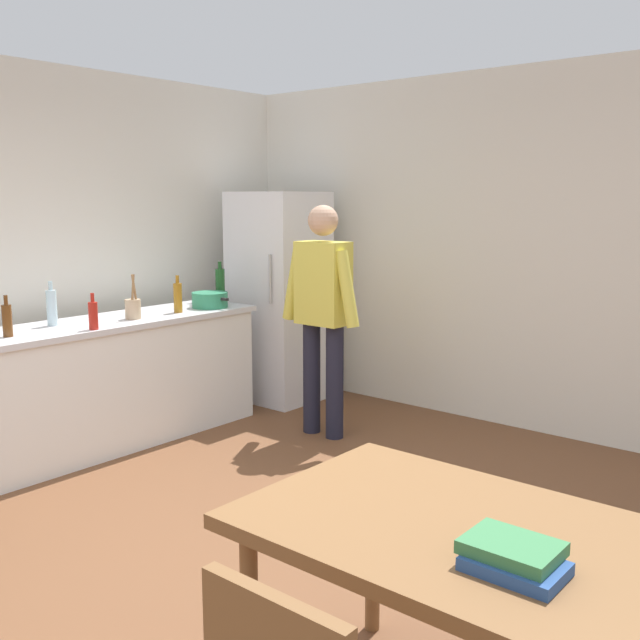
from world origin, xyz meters
name	(u,v)px	position (x,y,z in m)	size (l,w,h in m)	color
ground_plane	(229,570)	(0.00, 0.00, 0.00)	(14.00, 14.00, 0.00)	brown
wall_back	(517,251)	(0.00, 3.00, 1.35)	(6.40, 0.12, 2.70)	silver
kitchen_counter	(118,380)	(-2.00, 0.80, 0.45)	(0.64, 2.20, 0.90)	white
refrigerator	(279,297)	(-1.90, 2.40, 0.90)	(0.70, 0.67, 1.80)	white
person	(323,305)	(-0.95, 1.85, 0.98)	(0.70, 0.22, 1.70)	#1E1E2D
dining_table	(466,551)	(1.40, -0.30, 0.67)	(1.40, 0.90, 0.75)	brown
cooking_pot	(210,300)	(-1.90, 1.60, 0.96)	(0.40, 0.28, 0.12)	#2D845B
utensil_jar	(133,308)	(-1.90, 0.88, 0.98)	(0.11, 0.11, 0.32)	tan
bottle_oil_amber	(178,297)	(-1.89, 1.28, 1.02)	(0.06, 0.06, 0.28)	#996619
bottle_wine_green	(220,285)	(-2.01, 1.82, 1.05)	(0.08, 0.08, 0.34)	#1E5123
bottle_water_clear	(52,307)	(-2.09, 0.37, 1.03)	(0.07, 0.07, 0.30)	silver
bottle_beer_brown	(7,320)	(-1.93, -0.02, 1.01)	(0.06, 0.06, 0.26)	#5B3314
bottle_sauce_red	(93,315)	(-1.74, 0.46, 1.00)	(0.06, 0.06, 0.24)	#B22319
book_stack	(513,557)	(1.62, -0.45, 0.79)	(0.28, 0.21, 0.07)	#284C8E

